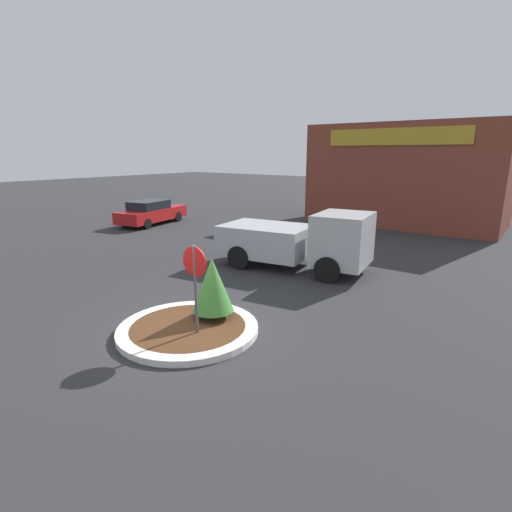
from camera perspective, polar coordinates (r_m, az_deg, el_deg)
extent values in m
plane|color=#2D2D30|center=(10.18, -9.63, -10.64)|extent=(120.00, 120.00, 0.00)
cylinder|color=silver|center=(10.14, -9.65, -10.24)|extent=(3.45, 3.45, 0.16)
cylinder|color=#4C2D19|center=(10.14, -9.65, -10.23)|extent=(2.83, 2.83, 0.16)
cylinder|color=#4C4C51|center=(9.38, -8.59, -5.29)|extent=(0.07, 0.07, 2.27)
cylinder|color=#B71414|center=(9.15, -8.77, -0.82)|extent=(0.72, 0.03, 0.72)
cylinder|color=brown|center=(10.50, -6.12, -8.17)|extent=(0.08, 0.08, 0.19)
cone|color=#3D7F33|center=(10.22, -6.24, -4.06)|extent=(1.07, 1.07, 1.40)
cube|color=#B2B2B7|center=(14.48, 12.28, 2.35)|extent=(2.10, 2.45, 1.82)
cube|color=#B2B2B7|center=(15.62, 1.50, 2.32)|extent=(3.67, 2.79, 1.16)
cube|color=black|center=(14.26, 14.77, 3.33)|extent=(0.33, 1.96, 0.64)
cylinder|color=black|center=(15.72, 12.61, 0.04)|extent=(0.93, 0.39, 0.90)
cylinder|color=black|center=(13.74, 10.16, -1.93)|extent=(0.93, 0.39, 0.90)
cylinder|color=black|center=(16.94, 1.25, 1.44)|extent=(0.93, 0.39, 0.90)
cylinder|color=black|center=(15.12, -2.43, -0.18)|extent=(0.93, 0.39, 0.90)
cube|color=brown|center=(26.62, 20.96, 10.78)|extent=(10.95, 6.00, 5.95)
cube|color=#B28E23|center=(23.70, 19.30, 15.81)|extent=(7.66, 0.08, 0.90)
cube|color=#B21919|center=(25.56, -14.63, 5.79)|extent=(2.72, 5.04, 0.69)
cube|color=black|center=(25.30, -15.07, 7.06)|extent=(2.01, 2.56, 0.51)
cylinder|color=black|center=(27.26, -13.96, 5.72)|extent=(0.32, 0.64, 0.61)
cylinder|color=black|center=(26.25, -11.13, 5.55)|extent=(0.32, 0.64, 0.61)
cylinder|color=black|center=(25.07, -18.21, 4.67)|extent=(0.32, 0.64, 0.61)
cylinder|color=black|center=(23.96, -15.30, 4.46)|extent=(0.32, 0.64, 0.61)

